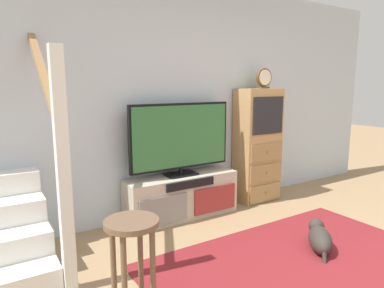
{
  "coord_description": "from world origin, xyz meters",
  "views": [
    {
      "loc": [
        -2.24,
        -1.09,
        1.53
      ],
      "look_at": [
        -0.3,
        1.98,
        0.9
      ],
      "focal_mm": 32.11,
      "sensor_mm": 36.0,
      "label": 1
    }
  ],
  "objects_px": {
    "media_console": "(182,196)",
    "television": "(181,137)",
    "dog": "(320,238)",
    "desk_clock": "(264,78)",
    "bar_stool_near": "(132,248)",
    "side_cabinet": "(258,145)"
  },
  "relations": [
    {
      "from": "media_console",
      "to": "desk_clock",
      "type": "bearing_deg",
      "value": -0.23
    },
    {
      "from": "desk_clock",
      "to": "media_console",
      "type": "bearing_deg",
      "value": 179.77
    },
    {
      "from": "side_cabinet",
      "to": "media_console",
      "type": "bearing_deg",
      "value": -179.5
    },
    {
      "from": "television",
      "to": "side_cabinet",
      "type": "relative_size",
      "value": 0.85
    },
    {
      "from": "bar_stool_near",
      "to": "desk_clock",
      "type": "bearing_deg",
      "value": 30.11
    },
    {
      "from": "television",
      "to": "dog",
      "type": "distance_m",
      "value": 1.76
    },
    {
      "from": "media_console",
      "to": "side_cabinet",
      "type": "distance_m",
      "value": 1.26
    },
    {
      "from": "desk_clock",
      "to": "bar_stool_near",
      "type": "relative_size",
      "value": 0.36
    },
    {
      "from": "side_cabinet",
      "to": "dog",
      "type": "xyz_separation_m",
      "value": [
        -0.49,
        -1.39,
        -0.62
      ]
    },
    {
      "from": "media_console",
      "to": "television",
      "type": "relative_size",
      "value": 1.08
    },
    {
      "from": "side_cabinet",
      "to": "bar_stool_near",
      "type": "height_order",
      "value": "side_cabinet"
    },
    {
      "from": "side_cabinet",
      "to": "desk_clock",
      "type": "bearing_deg",
      "value": -15.05
    },
    {
      "from": "television",
      "to": "side_cabinet",
      "type": "height_order",
      "value": "side_cabinet"
    },
    {
      "from": "bar_stool_near",
      "to": "media_console",
      "type": "bearing_deg",
      "value": 49.62
    },
    {
      "from": "media_console",
      "to": "side_cabinet",
      "type": "bearing_deg",
      "value": 0.5
    },
    {
      "from": "television",
      "to": "dog",
      "type": "relative_size",
      "value": 2.72
    },
    {
      "from": "side_cabinet",
      "to": "desk_clock",
      "type": "relative_size",
      "value": 5.81
    },
    {
      "from": "media_console",
      "to": "desk_clock",
      "type": "relative_size",
      "value": 5.29
    },
    {
      "from": "side_cabinet",
      "to": "dog",
      "type": "relative_size",
      "value": 3.21
    },
    {
      "from": "media_console",
      "to": "bar_stool_near",
      "type": "bearing_deg",
      "value": -130.38
    },
    {
      "from": "media_console",
      "to": "dog",
      "type": "distance_m",
      "value": 1.54
    },
    {
      "from": "side_cabinet",
      "to": "desk_clock",
      "type": "distance_m",
      "value": 0.87
    }
  ]
}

